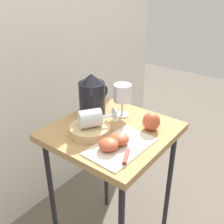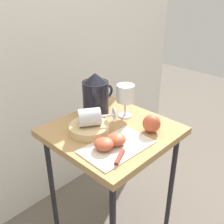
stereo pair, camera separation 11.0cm
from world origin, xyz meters
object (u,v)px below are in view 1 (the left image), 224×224
(apple_whole, at_px, (151,121))
(pitcher, at_px, (92,98))
(apple_half_right, at_px, (119,139))
(basket_tray, at_px, (90,130))
(apple_half_left, at_px, (109,144))
(knife, at_px, (128,150))
(table, at_px, (112,145))
(wine_glass_upright, at_px, (122,95))
(wine_glass_tipped_near, at_px, (91,118))

(apple_whole, bearing_deg, pitcher, 98.59)
(pitcher, bearing_deg, apple_whole, -81.41)
(pitcher, distance_m, apple_half_right, 0.29)
(basket_tray, height_order, apple_half_left, apple_half_left)
(knife, bearing_deg, apple_half_left, 116.36)
(pitcher, bearing_deg, table, -109.25)
(pitcher, bearing_deg, wine_glass_upright, -58.17)
(table, relative_size, apple_whole, 9.71)
(apple_half_right, bearing_deg, knife, -111.82)
(apple_half_left, bearing_deg, pitcher, 52.42)
(basket_tray, distance_m, apple_half_right, 0.14)
(pitcher, height_order, apple_half_right, pitcher)
(wine_glass_tipped_near, xyz_separation_m, apple_whole, (0.18, -0.17, -0.03))
(wine_glass_tipped_near, distance_m, apple_half_left, 0.14)
(basket_tray, bearing_deg, wine_glass_upright, -2.60)
(wine_glass_upright, distance_m, apple_half_right, 0.25)
(apple_half_right, distance_m, knife, 0.06)
(wine_glass_upright, relative_size, apple_half_left, 2.02)
(basket_tray, relative_size, apple_whole, 2.21)
(basket_tray, xyz_separation_m, wine_glass_tipped_near, (0.01, -0.01, 0.05))
(wine_glass_upright, xyz_separation_m, apple_half_left, (-0.26, -0.12, -0.08))
(table, xyz_separation_m, apple_half_left, (-0.13, -0.08, 0.11))
(apple_half_right, bearing_deg, basket_tray, 94.00)
(apple_half_right, xyz_separation_m, knife, (-0.02, -0.06, -0.02))
(wine_glass_upright, relative_size, knife, 0.69)
(wine_glass_tipped_near, bearing_deg, knife, -95.21)
(table, xyz_separation_m, wine_glass_tipped_near, (-0.08, 0.04, 0.15))
(basket_tray, xyz_separation_m, pitcher, (0.14, 0.11, 0.06))
(wine_glass_tipped_near, height_order, apple_half_left, wine_glass_tipped_near)
(basket_tray, xyz_separation_m, wine_glass_upright, (0.21, -0.01, 0.09))
(apple_half_left, bearing_deg, wine_glass_tipped_near, 68.59)
(wine_glass_tipped_near, bearing_deg, pitcher, 39.98)
(basket_tray, bearing_deg, wine_glass_tipped_near, -45.66)
(table, height_order, apple_whole, apple_whole)
(apple_half_left, xyz_separation_m, apple_whole, (0.23, -0.05, 0.01))
(wine_glass_tipped_near, relative_size, apple_half_left, 2.19)
(wine_glass_upright, distance_m, apple_half_left, 0.30)
(apple_half_left, height_order, apple_whole, apple_whole)
(pitcher, relative_size, apple_whole, 2.63)
(pitcher, xyz_separation_m, apple_half_left, (-0.18, -0.24, -0.06))
(wine_glass_upright, bearing_deg, apple_whole, -99.75)
(basket_tray, height_order, knife, basket_tray)
(basket_tray, distance_m, knife, 0.20)
(wine_glass_tipped_near, height_order, apple_whole, wine_glass_tipped_near)
(apple_whole, bearing_deg, knife, -175.14)
(apple_half_right, bearing_deg, apple_half_left, 169.87)
(table, xyz_separation_m, apple_half_right, (-0.08, -0.09, 0.11))
(wine_glass_tipped_near, relative_size, apple_half_right, 2.19)
(wine_glass_upright, relative_size, apple_whole, 2.02)
(table, relative_size, pitcher, 3.70)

